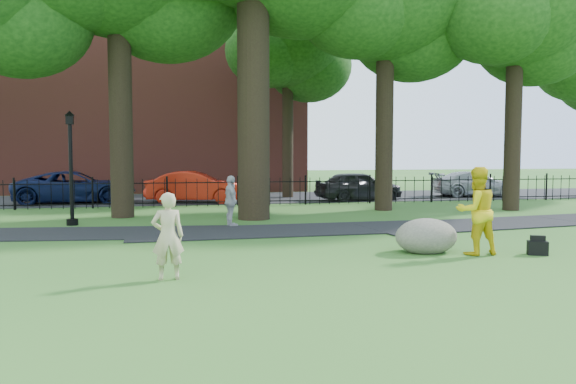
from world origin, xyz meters
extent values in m
plane|color=#2D5E20|center=(0.00, 0.00, 0.00)|extent=(120.00, 120.00, 0.00)
cube|color=black|center=(1.00, 3.90, 0.00)|extent=(36.07, 3.85, 0.03)
cube|color=black|center=(0.00, 16.00, 0.00)|extent=(80.00, 7.00, 0.02)
cube|color=black|center=(0.00, 12.00, 1.02)|extent=(44.00, 0.04, 0.04)
cube|color=black|center=(0.00, 12.00, 0.18)|extent=(44.00, 0.04, 0.04)
cube|color=brown|center=(-4.00, 24.00, 6.00)|extent=(18.00, 8.00, 12.00)
cylinder|color=black|center=(0.00, 7.00, 5.25)|extent=(1.10, 1.10, 10.50)
ellipsoid|color=#13380F|center=(-7.65, 8.25, 6.82)|extent=(4.80, 4.80, 4.08)
cylinder|color=black|center=(-4.50, 8.50, 4.55)|extent=(0.80, 0.80, 9.10)
cylinder|color=black|center=(5.50, 9.00, 4.20)|extent=(0.70, 0.70, 8.40)
ellipsoid|color=#13380F|center=(6.98, 9.82, 7.44)|extent=(5.28, 5.28, 4.49)
ellipsoid|color=#13380F|center=(4.18, 8.34, 7.92)|extent=(4.95, 4.95, 4.21)
cylinder|color=black|center=(10.50, 8.00, 4.02)|extent=(0.64, 0.64, 8.05)
ellipsoid|color=#13380F|center=(11.89, 8.78, 7.13)|extent=(4.96, 4.96, 4.22)
ellipsoid|color=#13380F|center=(9.26, 7.38, 7.59)|extent=(4.65, 4.65, 3.95)
imported|color=tan|center=(-2.79, -1.90, 0.79)|extent=(0.60, 0.42, 1.58)
imported|color=gold|center=(3.96, -0.71, 0.99)|extent=(0.99, 0.78, 1.98)
imported|color=#A4A3A8|center=(-0.97, 5.14, 0.80)|extent=(0.58, 0.99, 1.59)
ellipsoid|color=#686657|center=(3.00, -0.21, 0.42)|extent=(1.76, 1.58, 0.84)
cylinder|color=black|center=(-5.86, 6.49, 1.59)|extent=(0.12, 0.12, 3.18)
cylinder|color=black|center=(-5.86, 6.49, 0.10)|extent=(0.36, 0.36, 0.20)
cube|color=black|center=(-5.86, 6.49, 3.32)|extent=(0.22, 0.22, 0.30)
cone|color=black|center=(-5.86, 6.49, 3.52)|extent=(0.32, 0.32, 0.16)
cube|color=black|center=(5.31, -1.02, 0.16)|extent=(0.49, 0.41, 0.31)
cube|color=maroon|center=(3.11, 0.14, 0.14)|extent=(0.46, 0.38, 0.27)
imported|color=#B01C0D|center=(-1.76, 13.74, 0.73)|extent=(4.61, 2.24, 1.45)
imported|color=#0C153E|center=(-7.09, 14.55, 0.73)|extent=(5.39, 2.72, 1.46)
imported|color=black|center=(5.97, 13.50, 0.71)|extent=(4.35, 2.23, 1.42)
imported|color=#9C9EA5|center=(12.73, 14.65, 0.65)|extent=(4.67, 2.28, 1.31)
camera|label=1|loc=(-2.64, -12.13, 2.29)|focal=35.00mm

